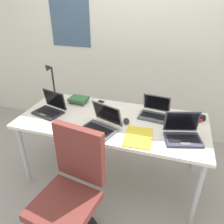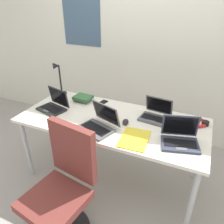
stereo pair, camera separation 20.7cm
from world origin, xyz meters
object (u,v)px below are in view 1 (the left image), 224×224
(computer_mouse, at_px, (126,121))
(coffee_mug, at_px, (110,113))
(desk_lamp, at_px, (52,82))
(laptop_far_corner, at_px, (154,112))
(laptop_near_mouse, at_px, (50,109))
(cell_phone, at_px, (99,103))
(book_stack, at_px, (79,100))
(paper_folder_near_mouse, at_px, (138,137))
(office_chair, at_px, (70,200))
(laptop_by_keyboard, at_px, (101,125))
(laptop_center, at_px, (183,134))
(headphones, at_px, (194,117))

(computer_mouse, height_order, coffee_mug, coffee_mug)
(desk_lamp, relative_size, laptop_far_corner, 1.36)
(laptop_near_mouse, relative_size, computer_mouse, 3.42)
(cell_phone, distance_m, coffee_mug, 0.33)
(laptop_far_corner, height_order, book_stack, laptop_far_corner)
(computer_mouse, xyz_separation_m, paper_folder_near_mouse, (0.16, -0.21, -0.01))
(computer_mouse, relative_size, office_chair, 0.10)
(laptop_by_keyboard, relative_size, coffee_mug, 3.33)
(desk_lamp, bearing_deg, coffee_mug, -17.62)
(laptop_far_corner, relative_size, book_stack, 1.44)
(laptop_center, xyz_separation_m, office_chair, (-0.77, -0.60, -0.39))
(book_stack, relative_size, coffee_mug, 1.81)
(laptop_near_mouse, xyz_separation_m, laptop_far_corner, (1.02, 0.24, -0.00))
(laptop_near_mouse, height_order, office_chair, office_chair)
(laptop_far_corner, height_order, paper_folder_near_mouse, laptop_far_corner)
(desk_lamp, relative_size, cell_phone, 2.94)
(laptop_center, distance_m, book_stack, 1.18)
(laptop_center, height_order, headphones, laptop_center)
(cell_phone, bearing_deg, coffee_mug, -37.58)
(laptop_far_corner, distance_m, laptop_by_keyboard, 0.57)
(laptop_center, relative_size, laptop_far_corner, 1.16)
(headphones, distance_m, office_chair, 1.36)
(laptop_near_mouse, bearing_deg, book_stack, 58.88)
(laptop_near_mouse, distance_m, office_chair, 0.94)
(laptop_far_corner, relative_size, computer_mouse, 3.06)
(laptop_near_mouse, xyz_separation_m, cell_phone, (0.40, 0.33, -0.04))
(headphones, relative_size, office_chair, 0.22)
(headphones, relative_size, coffee_mug, 1.89)
(book_stack, bearing_deg, laptop_by_keyboard, -46.20)
(laptop_center, distance_m, laptop_by_keyboard, 0.70)
(headphones, bearing_deg, coffee_mug, -164.33)
(laptop_center, bearing_deg, computer_mouse, 167.91)
(laptop_near_mouse, relative_size, laptop_by_keyboard, 0.87)
(headphones, bearing_deg, laptop_by_keyboard, -150.89)
(paper_folder_near_mouse, bearing_deg, office_chair, -130.21)
(desk_lamp, distance_m, headphones, 1.57)
(desk_lamp, relative_size, laptop_center, 1.17)
(coffee_mug, bearing_deg, computer_mouse, -15.47)
(desk_lamp, height_order, computer_mouse, desk_lamp)
(laptop_near_mouse, height_order, laptop_far_corner, laptop_near_mouse)
(headphones, height_order, office_chair, office_chair)
(laptop_near_mouse, relative_size, cell_phone, 2.42)
(laptop_center, height_order, book_stack, laptop_center)
(laptop_by_keyboard, bearing_deg, laptop_near_mouse, 166.53)
(headphones, bearing_deg, laptop_far_corner, -170.17)
(laptop_far_corner, distance_m, cell_phone, 0.63)
(desk_lamp, relative_size, book_stack, 1.96)
(laptop_near_mouse, relative_size, headphones, 1.54)
(laptop_far_corner, xyz_separation_m, book_stack, (-0.84, 0.06, -0.01))
(paper_folder_near_mouse, bearing_deg, coffee_mug, 142.32)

